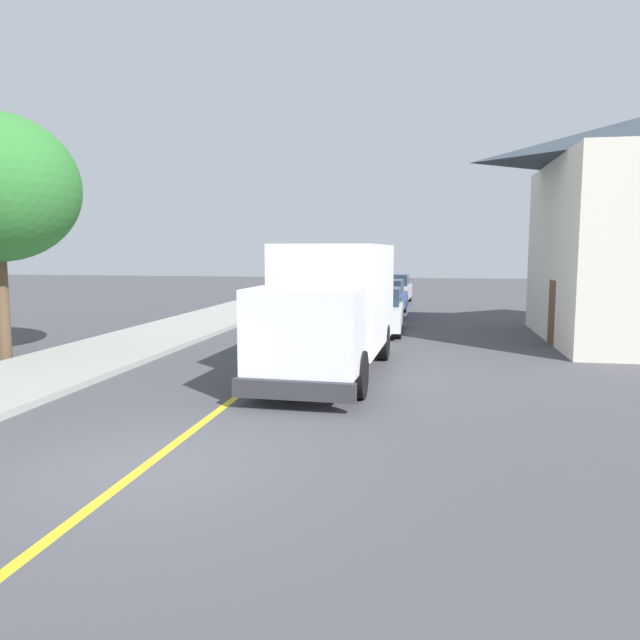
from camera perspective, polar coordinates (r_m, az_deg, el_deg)
ground_plane at (r=9.04m, az=-16.55°, el=-13.39°), size 120.00×120.00×0.00m
sidewalk_curb at (r=15.14m, az=-28.11°, el=-5.50°), size 3.60×60.00×0.15m
centre_line_yellow at (r=18.24m, az=-2.24°, el=-2.99°), size 0.16×56.00×0.01m
box_truck at (r=14.94m, az=1.22°, el=1.69°), size 2.65×7.26×3.20m
parked_car_near at (r=22.38m, az=5.53°, el=0.81°), size 1.90×4.44×1.67m
parked_car_mid at (r=28.49m, az=6.20°, el=2.05°), size 1.98×4.47×1.67m
parked_car_far at (r=35.06m, az=7.06°, el=2.89°), size 1.95×4.46×1.67m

